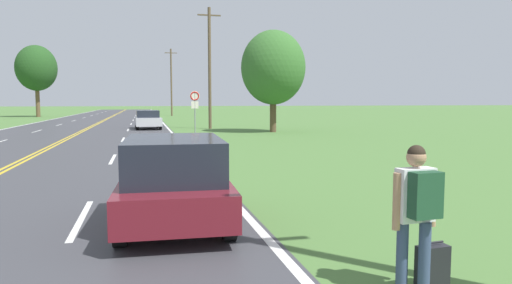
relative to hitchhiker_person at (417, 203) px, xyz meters
name	(u,v)px	position (x,y,z in m)	size (l,w,h in m)	color
hitchhiker_person	(417,203)	(0.00, 0.00, 0.00)	(0.58, 0.42, 1.70)	#38476B
suitcase	(432,267)	(0.25, 0.03, -0.78)	(0.40, 0.19, 0.57)	black
traffic_sign	(195,102)	(0.09, 23.75, 1.08)	(0.60, 0.10, 2.80)	gray
utility_pole_midground	(210,67)	(2.11, 31.39, 3.83)	(1.80, 0.24, 9.43)	brown
utility_pole_far	(171,81)	(1.07, 64.05, 4.02)	(1.80, 0.24, 9.80)	brown
tree_mid_treeline	(36,68)	(-17.14, 63.89, 5.62)	(5.41, 5.41, 9.80)	brown
tree_right_cluster	(273,68)	(5.89, 26.48, 3.47)	(4.51, 4.51, 7.13)	brown
car_maroon_hatchback_approaching	(174,180)	(-2.50, 3.57, -0.23)	(2.02, 3.63, 1.55)	black
car_silver_sedan_mid_near	(148,119)	(-2.68, 32.44, -0.28)	(2.08, 4.60, 1.46)	black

